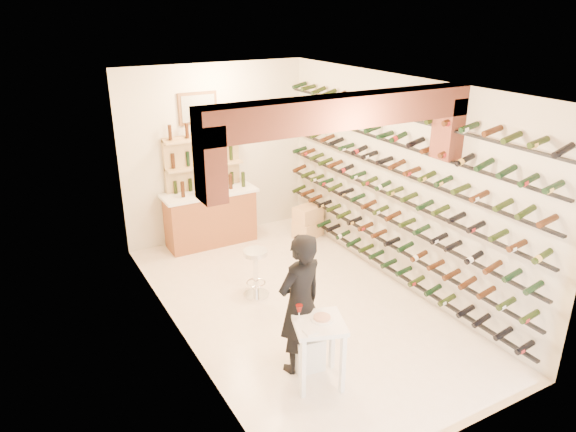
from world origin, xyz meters
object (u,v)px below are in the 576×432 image
object	(u,v)px
wine_rack	(386,189)
person	(300,304)
back_counter	(211,216)
chrome_barstool	(256,270)
crate_lower	(308,229)
white_stool	(307,351)
tasting_table	(318,333)

from	to	relation	value
wine_rack	person	xyz separation A→B (m)	(-2.25, -1.27, -0.66)
back_counter	chrome_barstool	size ratio (longest dim) A/B	2.26
back_counter	person	size ratio (longest dim) A/B	0.96
chrome_barstool	crate_lower	distance (m)	2.38
white_stool	wine_rack	bearing A→B (deg)	31.07
back_counter	tasting_table	bearing A→B (deg)	-95.02
tasting_table	person	distance (m)	0.40
back_counter	tasting_table	distance (m)	4.27
white_stool	chrome_barstool	xyz separation A→B (m)	(0.20, 1.83, 0.22)
wine_rack	crate_lower	size ratio (longest dim) A/B	10.87
person	crate_lower	distance (m)	3.99
wine_rack	white_stool	bearing A→B (deg)	-148.93
white_stool	crate_lower	size ratio (longest dim) A/B	0.83
person	chrome_barstool	distance (m)	1.88
wine_rack	back_counter	bearing A→B (deg)	124.66
wine_rack	chrome_barstool	bearing A→B (deg)	164.82
tasting_table	back_counter	bearing A→B (deg)	103.82
white_stool	chrome_barstool	size ratio (longest dim) A/B	0.58
tasting_table	crate_lower	size ratio (longest dim) A/B	1.89
chrome_barstool	crate_lower	size ratio (longest dim) A/B	1.43
white_stool	person	bearing A→B (deg)	158.54
wine_rack	back_counter	distance (m)	3.38
back_counter	crate_lower	xyz separation A→B (m)	(1.70, -0.62, -0.38)
white_stool	tasting_table	bearing A→B (deg)	-98.18
wine_rack	person	distance (m)	2.67
person	crate_lower	size ratio (longest dim) A/B	3.37
back_counter	person	distance (m)	3.95
white_stool	person	world-z (taller)	person
wine_rack	back_counter	xyz separation A→B (m)	(-1.83, 2.65, -1.02)
person	chrome_barstool	bearing A→B (deg)	-112.29
person	crate_lower	bearing A→B (deg)	-135.79
crate_lower	white_stool	bearing A→B (deg)	-121.35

